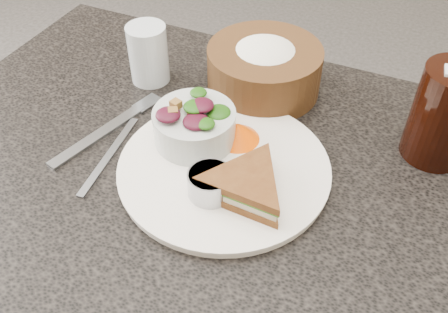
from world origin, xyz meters
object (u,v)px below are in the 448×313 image
Objects in this scene: cola_glass at (446,111)px; water_glass at (148,54)px; dinner_plate at (224,169)px; sandwich at (246,186)px; dressing_ramekin at (210,184)px; salad_bowl at (194,121)px; bread_basket at (265,62)px.

cola_glass is 1.54× the size of water_glass.
dinner_plate is at bearing -36.56° from water_glass.
sandwich is at bearing -36.89° from water_glass.
dinner_plate is 0.06m from dressing_ramekin.
bread_basket reaches higher than salad_bowl.
bread_basket is (-0.03, 0.26, 0.02)m from dressing_ramekin.
cola_glass is at bearing 31.85° from dinner_plate.
dressing_ramekin is 0.34m from cola_glass.
cola_glass is (0.28, -0.04, 0.02)m from bread_basket.
salad_bowl is 0.11m from dressing_ramekin.
sandwich is at bearing 19.30° from dressing_ramekin.
dressing_ramekin reaches higher than dinner_plate.
dressing_ramekin is 0.30m from water_glass.
salad_bowl is 1.19× the size of water_glass.
sandwich reaches higher than dinner_plate.
cola_glass reaches higher than water_glass.
salad_bowl is 0.78× the size of cola_glass.
dinner_plate is at bearing -84.24° from bread_basket.
bread_basket is at bearing 76.89° from salad_bowl.
salad_bowl is (-0.11, 0.07, 0.02)m from sandwich.
water_glass is (-0.47, -0.01, -0.03)m from cola_glass.
bread_basket is at bearing 15.30° from water_glass.
bread_basket is 0.20m from water_glass.
water_glass reaches higher than sandwich.
sandwich is at bearing -136.48° from cola_glass.
cola_glass is (0.32, 0.13, 0.03)m from salad_bowl.
dinner_plate is 0.32m from cola_glass.
sandwich is at bearing -74.06° from bread_basket.
salad_bowl is at bearing 149.99° from sandwich.
dressing_ramekin is (0.01, -0.05, 0.02)m from dinner_plate.
dressing_ramekin is 0.32× the size of bread_basket.
dinner_plate is at bearing -148.15° from cola_glass.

